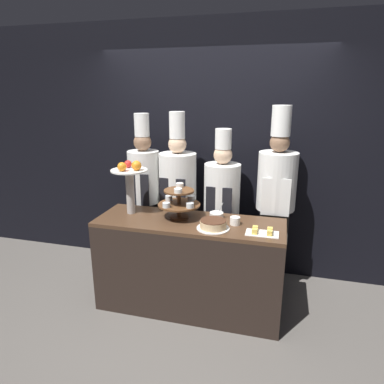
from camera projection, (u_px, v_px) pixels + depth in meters
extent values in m
plane|color=#5B5651|center=(181.00, 324.00, 3.13)|extent=(14.00, 14.00, 0.00)
cube|color=black|center=(211.00, 151.00, 3.88)|extent=(10.00, 0.06, 2.80)
cube|color=black|center=(189.00, 266.00, 3.28)|extent=(1.74, 0.59, 0.87)
cube|color=#4C3321|center=(189.00, 223.00, 3.16)|extent=(1.74, 0.59, 0.03)
cylinder|color=brown|center=(179.00, 217.00, 3.23)|extent=(0.18, 0.18, 0.02)
cylinder|color=brown|center=(179.00, 204.00, 3.20)|extent=(0.04, 0.04, 0.27)
cylinder|color=brown|center=(179.00, 205.00, 3.20)|extent=(0.40, 0.40, 0.02)
cylinder|color=brown|center=(179.00, 191.00, 3.16)|extent=(0.28, 0.28, 0.02)
cylinder|color=silver|center=(191.00, 198.00, 3.29)|extent=(0.07, 0.07, 0.04)
cylinder|color=beige|center=(191.00, 199.00, 3.29)|extent=(0.06, 0.06, 0.03)
cylinder|color=silver|center=(169.00, 198.00, 3.30)|extent=(0.07, 0.07, 0.04)
cylinder|color=gold|center=(169.00, 199.00, 3.30)|extent=(0.06, 0.06, 0.03)
cylinder|color=silver|center=(166.00, 205.00, 3.09)|extent=(0.07, 0.07, 0.04)
cylinder|color=green|center=(166.00, 206.00, 3.09)|extent=(0.06, 0.06, 0.03)
cylinder|color=silver|center=(190.00, 205.00, 3.08)|extent=(0.07, 0.07, 0.04)
cylinder|color=red|center=(190.00, 206.00, 3.08)|extent=(0.06, 0.06, 0.03)
cylinder|color=white|center=(180.00, 185.00, 3.24)|extent=(0.07, 0.07, 0.04)
cylinder|color=white|center=(178.00, 191.00, 3.06)|extent=(0.07, 0.07, 0.04)
cylinder|color=#B2ADA8|center=(130.00, 192.00, 3.30)|extent=(0.08, 0.08, 0.42)
cylinder|color=white|center=(129.00, 170.00, 3.24)|extent=(0.35, 0.35, 0.01)
sphere|color=orange|center=(136.00, 166.00, 3.19)|extent=(0.09, 0.09, 0.09)
sphere|color=red|center=(128.00, 164.00, 3.31)|extent=(0.07, 0.07, 0.07)
sphere|color=orange|center=(122.00, 167.00, 3.16)|extent=(0.08, 0.08, 0.08)
cylinder|color=white|center=(213.00, 228.00, 2.97)|extent=(0.29, 0.29, 0.01)
cylinder|color=#E0BC89|center=(213.00, 224.00, 2.96)|extent=(0.23, 0.23, 0.07)
cylinder|color=#472819|center=(213.00, 220.00, 2.95)|extent=(0.23, 0.23, 0.01)
cylinder|color=white|center=(235.00, 221.00, 3.06)|extent=(0.09, 0.09, 0.07)
cube|color=white|center=(262.00, 233.00, 2.87)|extent=(0.27, 0.16, 0.01)
cube|color=#EFCC56|center=(255.00, 231.00, 2.84)|extent=(0.04, 0.04, 0.04)
cube|color=#EFCC56|center=(270.00, 233.00, 2.81)|extent=(0.04, 0.04, 0.04)
cube|color=#EFCC56|center=(255.00, 229.00, 2.90)|extent=(0.04, 0.04, 0.04)
cube|color=#EFCC56|center=(270.00, 230.00, 2.87)|extent=(0.04, 0.04, 0.04)
cylinder|color=white|center=(216.00, 215.00, 3.21)|extent=(0.13, 0.13, 0.06)
cylinder|color=#BCBCC1|center=(220.00, 208.00, 3.18)|extent=(0.05, 0.01, 0.11)
cube|color=black|center=(146.00, 237.00, 3.96)|extent=(0.26, 0.14, 0.86)
cylinder|color=white|center=(144.00, 177.00, 3.76)|extent=(0.34, 0.34, 0.57)
cube|color=black|center=(138.00, 191.00, 3.64)|extent=(0.24, 0.01, 0.37)
sphere|color=#846047|center=(142.00, 142.00, 3.65)|extent=(0.19, 0.19, 0.19)
cylinder|color=white|center=(142.00, 125.00, 3.60)|extent=(0.16, 0.16, 0.24)
cube|color=#38332D|center=(179.00, 242.00, 3.87)|extent=(0.30, 0.16, 0.83)
cylinder|color=white|center=(178.00, 181.00, 3.67)|extent=(0.40, 0.40, 0.60)
cube|color=black|center=(172.00, 197.00, 3.53)|extent=(0.28, 0.01, 0.38)
sphere|color=#DBB28E|center=(177.00, 144.00, 3.56)|extent=(0.19, 0.19, 0.19)
cylinder|color=white|center=(177.00, 125.00, 3.50)|extent=(0.16, 0.16, 0.27)
cube|color=black|center=(221.00, 247.00, 3.75)|extent=(0.28, 0.15, 0.81)
cylinder|color=white|center=(222.00, 189.00, 3.56)|extent=(0.38, 0.38, 0.53)
cube|color=black|center=(219.00, 204.00, 3.43)|extent=(0.26, 0.01, 0.34)
sphere|color=#DBB28E|center=(223.00, 155.00, 3.46)|extent=(0.19, 0.19, 0.19)
cylinder|color=white|center=(223.00, 139.00, 3.42)|extent=(0.17, 0.17, 0.20)
cube|color=#38332D|center=(272.00, 249.00, 3.60)|extent=(0.29, 0.16, 0.91)
cylinder|color=white|center=(277.00, 181.00, 3.39)|extent=(0.38, 0.38, 0.58)
cube|color=white|center=(276.00, 197.00, 3.26)|extent=(0.27, 0.01, 0.37)
sphere|color=#846047|center=(280.00, 143.00, 3.29)|extent=(0.19, 0.19, 0.19)
cylinder|color=white|center=(281.00, 121.00, 3.23)|extent=(0.18, 0.18, 0.29)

